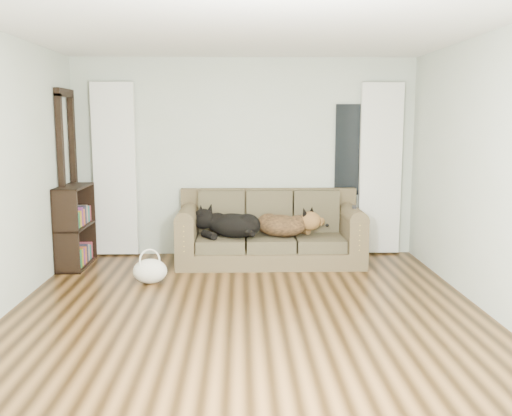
{
  "coord_description": "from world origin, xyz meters",
  "views": [
    {
      "loc": [
        -0.06,
        -5.07,
        1.78
      ],
      "look_at": [
        0.13,
        1.6,
        0.76
      ],
      "focal_mm": 40.0,
      "sensor_mm": 36.0,
      "label": 1
    }
  ],
  "objects_px": {
    "dog_black_lab": "(231,226)",
    "bookshelf": "(75,226)",
    "dog_shepherd": "(284,225)",
    "tote_bag": "(150,269)",
    "sofa": "(270,228)"
  },
  "relations": [
    {
      "from": "dog_black_lab",
      "to": "bookshelf",
      "type": "relative_size",
      "value": 0.71
    },
    {
      "from": "bookshelf",
      "to": "dog_shepherd",
      "type": "bearing_deg",
      "value": 3.33
    },
    {
      "from": "dog_black_lab",
      "to": "bookshelf",
      "type": "height_order",
      "value": "bookshelf"
    },
    {
      "from": "sofa",
      "to": "dog_black_lab",
      "type": "distance_m",
      "value": 0.5
    },
    {
      "from": "dog_shepherd",
      "to": "bookshelf",
      "type": "bearing_deg",
      "value": 31.44
    },
    {
      "from": "dog_black_lab",
      "to": "dog_shepherd",
      "type": "relative_size",
      "value": 1.05
    },
    {
      "from": "tote_bag",
      "to": "sofa",
      "type": "bearing_deg",
      "value": 33.09
    },
    {
      "from": "dog_black_lab",
      "to": "sofa",
      "type": "bearing_deg",
      "value": 37.57
    },
    {
      "from": "dog_black_lab",
      "to": "dog_shepherd",
      "type": "height_order",
      "value": "dog_shepherd"
    },
    {
      "from": "tote_bag",
      "to": "bookshelf",
      "type": "height_order",
      "value": "bookshelf"
    },
    {
      "from": "tote_bag",
      "to": "bookshelf",
      "type": "relative_size",
      "value": 0.38
    },
    {
      "from": "sofa",
      "to": "bookshelf",
      "type": "relative_size",
      "value": 2.3
    },
    {
      "from": "sofa",
      "to": "dog_shepherd",
      "type": "xyz_separation_m",
      "value": [
        0.18,
        -0.03,
        0.04
      ]
    },
    {
      "from": "dog_black_lab",
      "to": "dog_shepherd",
      "type": "bearing_deg",
      "value": 33.28
    },
    {
      "from": "sofa",
      "to": "bookshelf",
      "type": "distance_m",
      "value": 2.41
    }
  ]
}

